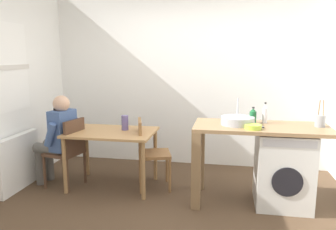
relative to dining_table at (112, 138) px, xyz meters
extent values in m
plane|color=#4C3826|center=(0.86, -0.59, -0.64)|extent=(5.46, 5.46, 0.00)
cube|color=white|center=(0.86, 1.16, 0.71)|extent=(4.60, 0.10, 2.70)
cube|color=white|center=(-1.24, -0.29, 0.91)|extent=(0.01, 0.90, 1.10)
cube|color=beige|center=(-1.23, -0.29, 0.91)|extent=(0.02, 0.96, 0.06)
cube|color=white|center=(-1.16, -0.29, -0.29)|extent=(0.10, 0.80, 0.70)
cube|color=tan|center=(0.00, 0.00, 0.08)|extent=(1.10, 0.76, 0.03)
cylinder|color=#977045|center=(-0.50, -0.33, -0.29)|extent=(0.05, 0.05, 0.71)
cylinder|color=#977045|center=(0.50, -0.33, -0.29)|extent=(0.05, 0.05, 0.71)
cylinder|color=#977045|center=(-0.50, 0.33, -0.29)|extent=(0.05, 0.05, 0.71)
cylinder|color=#977045|center=(0.50, 0.33, -0.29)|extent=(0.05, 0.05, 0.71)
cube|color=#4C3323|center=(-0.62, -0.10, -0.19)|extent=(0.47, 0.47, 0.04)
cube|color=#4C3323|center=(-0.44, -0.14, 0.03)|extent=(0.11, 0.38, 0.45)
cylinder|color=#4C3323|center=(-0.83, -0.24, -0.42)|extent=(0.04, 0.04, 0.45)
cylinder|color=#4C3323|center=(-0.76, 0.11, -0.42)|extent=(0.04, 0.04, 0.45)
cylinder|color=#4C3323|center=(-0.48, -0.31, -0.42)|extent=(0.04, 0.04, 0.45)
cylinder|color=#4C3323|center=(-0.41, 0.04, -0.42)|extent=(0.04, 0.04, 0.45)
cube|color=olive|center=(0.55, 0.05, -0.19)|extent=(0.50, 0.50, 0.04)
cube|color=olive|center=(0.38, 0.00, 0.03)|extent=(0.14, 0.37, 0.45)
cylinder|color=olive|center=(0.67, 0.27, -0.42)|extent=(0.04, 0.04, 0.45)
cylinder|color=olive|center=(0.77, -0.07, -0.42)|extent=(0.04, 0.04, 0.45)
cylinder|color=olive|center=(0.33, 0.17, -0.42)|extent=(0.04, 0.04, 0.45)
cylinder|color=olive|center=(0.43, -0.17, -0.42)|extent=(0.04, 0.04, 0.45)
cylinder|color=#595651|center=(-0.97, -0.12, -0.42)|extent=(0.11, 0.11, 0.45)
cylinder|color=#595651|center=(-0.93, 0.06, -0.42)|extent=(0.11, 0.11, 0.45)
cylinder|color=#595651|center=(-0.81, -0.15, -0.14)|extent=(0.42, 0.22, 0.14)
cylinder|color=#595651|center=(-0.78, 0.03, -0.14)|extent=(0.42, 0.22, 0.14)
cube|color=#3F598C|center=(-0.62, -0.10, 0.11)|extent=(0.27, 0.37, 0.52)
cylinder|color=#3F598C|center=(-0.68, -0.30, 0.09)|extent=(0.20, 0.13, 0.31)
cylinder|color=#3F598C|center=(-0.60, 0.11, 0.09)|extent=(0.20, 0.13, 0.31)
sphere|color=tan|center=(-0.62, -0.10, 0.45)|extent=(0.21, 0.21, 0.21)
sphere|color=black|center=(-0.68, -0.09, 0.37)|extent=(0.12, 0.12, 0.12)
cube|color=olive|center=(1.84, -0.17, 0.26)|extent=(1.50, 0.68, 0.04)
cube|color=brown|center=(1.14, -0.46, -0.20)|extent=(0.10, 0.10, 0.88)
cube|color=brown|center=(1.14, 0.12, -0.20)|extent=(0.10, 0.10, 0.88)
cube|color=silver|center=(2.10, -0.17, -0.21)|extent=(0.60, 0.60, 0.86)
cylinder|color=black|center=(2.10, -0.47, -0.26)|extent=(0.32, 0.02, 0.32)
cube|color=#B2B2B7|center=(2.10, -0.46, 0.16)|extent=(0.54, 0.01, 0.08)
cylinder|color=#9EA0A5|center=(1.57, -0.17, 0.32)|extent=(0.38, 0.38, 0.09)
cylinder|color=#B2B2B7|center=(1.57, 0.01, 0.42)|extent=(0.02, 0.02, 0.28)
cylinder|color=#19592D|center=(1.75, -0.05, 0.35)|extent=(0.08, 0.08, 0.14)
cone|color=#19592D|center=(1.75, -0.05, 0.43)|extent=(0.07, 0.07, 0.04)
cylinder|color=#262626|center=(1.75, -0.05, 0.46)|extent=(0.03, 0.03, 0.02)
cylinder|color=silver|center=(1.89, -0.01, 0.36)|extent=(0.06, 0.06, 0.18)
cone|color=silver|center=(1.89, -0.01, 0.48)|extent=(0.05, 0.05, 0.05)
cylinder|color=#262626|center=(1.89, -0.01, 0.51)|extent=(0.02, 0.02, 0.02)
cylinder|color=#A8C63D|center=(1.73, -0.37, 0.30)|extent=(0.18, 0.18, 0.05)
cylinder|color=olive|center=(1.73, -0.37, 0.31)|extent=(0.14, 0.14, 0.02)
cylinder|color=gray|center=(2.47, -0.12, 0.34)|extent=(0.11, 0.11, 0.13)
cylinder|color=#99724C|center=(2.45, -0.11, 0.49)|extent=(0.01, 0.04, 0.18)
cylinder|color=#99724C|center=(2.49, -0.13, 0.49)|extent=(0.01, 0.05, 0.18)
cylinder|color=slate|center=(0.15, 0.10, 0.19)|extent=(0.09, 0.09, 0.19)
cube|color=#B2B2B7|center=(1.79, -0.27, 0.28)|extent=(0.15, 0.06, 0.01)
cube|color=#262628|center=(1.79, -0.27, 0.28)|extent=(0.15, 0.06, 0.01)
camera|label=1|loc=(1.46, -3.93, 1.06)|focal=35.29mm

